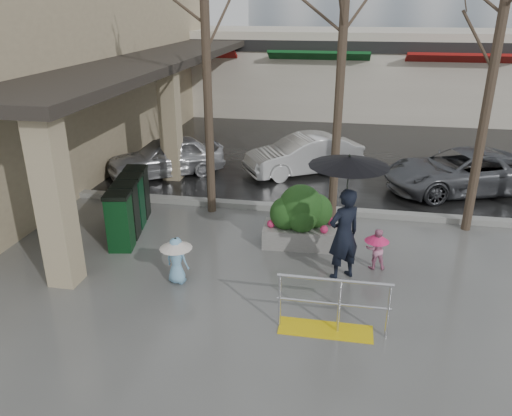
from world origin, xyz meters
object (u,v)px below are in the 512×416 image
(tree_midwest, at_px, (345,1))
(car_c, at_px, (462,171))
(tree_mideast, at_px, (502,20))
(child_pink, at_px, (376,246))
(planter, at_px, (301,217))
(tree_west, at_px, (205,8))
(car_a, at_px, (166,156))
(car_b, at_px, (304,155))
(woman, at_px, (346,206))
(handrail, at_px, (330,312))
(news_boxes, at_px, (129,206))
(child_blue, at_px, (176,255))

(tree_midwest, bearing_deg, car_c, 37.21)
(tree_midwest, distance_m, tree_mideast, 3.32)
(tree_mideast, bearing_deg, child_pink, -133.57)
(tree_midwest, distance_m, planter, 4.85)
(tree_west, xyz_separation_m, planter, (2.54, -1.58, -4.39))
(car_a, bearing_deg, tree_midwest, 30.41)
(tree_midwest, xyz_separation_m, car_a, (-5.43, 2.67, -4.60))
(tree_west, xyz_separation_m, car_c, (6.86, 2.78, -4.45))
(car_a, relative_size, car_b, 0.97)
(planter, distance_m, car_b, 5.26)
(tree_west, relative_size, car_c, 1.50)
(woman, height_order, planter, woman)
(tree_midwest, height_order, car_b, tree_midwest)
(handrail, height_order, news_boxes, news_boxes)
(tree_west, height_order, car_a, tree_west)
(planter, relative_size, car_b, 0.45)
(child_blue, xyz_separation_m, planter, (2.24, 2.14, 0.08))
(child_pink, distance_m, car_b, 6.43)
(child_pink, bearing_deg, handrail, 62.13)
(woman, relative_size, car_a, 0.70)
(tree_west, height_order, tree_midwest, tree_midwest)
(child_pink, height_order, news_boxes, news_boxes)
(tree_mideast, height_order, news_boxes, tree_mideast)
(tree_west, xyz_separation_m, child_blue, (0.30, -3.72, -4.47))
(child_pink, bearing_deg, child_blue, 9.99)
(tree_west, relative_size, woman, 2.61)
(tree_midwest, xyz_separation_m, child_pink, (1.00, -2.42, -4.71))
(car_a, bearing_deg, tree_mideast, 39.59)
(car_a, bearing_deg, car_c, 57.29)
(tree_west, height_order, child_blue, tree_west)
(tree_midwest, bearing_deg, tree_mideast, -0.00)
(child_pink, bearing_deg, planter, -35.15)
(handrail, distance_m, car_a, 9.33)
(child_pink, relative_size, car_a, 0.24)
(child_blue, height_order, car_b, car_b)
(woman, height_order, child_pink, woman)
(car_b, bearing_deg, child_pink, -12.46)
(car_a, bearing_deg, tree_west, 6.44)
(tree_midwest, height_order, planter, tree_midwest)
(handrail, xyz_separation_m, car_a, (-5.59, 7.47, 0.25))
(tree_mideast, xyz_separation_m, car_b, (-4.38, 3.66, -4.23))
(tree_mideast, bearing_deg, tree_west, -180.00)
(tree_midwest, xyz_separation_m, planter, (-0.66, -1.58, -4.54))
(car_c, bearing_deg, child_pink, -46.44)
(woman, bearing_deg, tree_midwest, -120.11)
(tree_mideast, height_order, child_pink, tree_mideast)
(handrail, height_order, car_a, car_a)
(handrail, distance_m, child_pink, 2.53)
(tree_west, relative_size, tree_mideast, 1.05)
(news_boxes, distance_m, car_b, 6.45)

